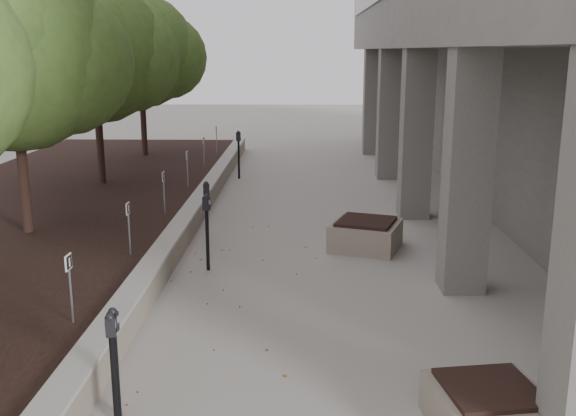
# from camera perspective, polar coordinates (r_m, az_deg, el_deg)

# --- Properties ---
(retaining_wall) EXTENTS (0.39, 26.00, 0.50)m
(retaining_wall) POSITION_cam_1_polar(r_m,az_deg,el_deg) (14.34, -8.95, -1.60)
(retaining_wall) COLOR gray
(retaining_wall) RESTS_ON ground
(planting_bed) EXTENTS (7.00, 26.00, 0.40)m
(planting_bed) POSITION_cam_1_polar(r_m,az_deg,el_deg) (15.43, -22.50, -1.59)
(planting_bed) COLOR black
(planting_bed) RESTS_ON ground
(crabapple_tree_3) EXTENTS (4.60, 4.00, 5.44)m
(crabapple_tree_3) POSITION_cam_1_polar(r_m,az_deg,el_deg) (13.79, -22.56, 9.06)
(crabapple_tree_3) COLOR #3C5F24
(crabapple_tree_3) RESTS_ON planting_bed
(crabapple_tree_4) EXTENTS (4.60, 4.00, 5.44)m
(crabapple_tree_4) POSITION_cam_1_polar(r_m,az_deg,el_deg) (18.48, -16.34, 10.42)
(crabapple_tree_4) COLOR #3C5F24
(crabapple_tree_4) RESTS_ON planting_bed
(crabapple_tree_5) EXTENTS (4.60, 4.00, 5.44)m
(crabapple_tree_5) POSITION_cam_1_polar(r_m,az_deg,el_deg) (23.29, -12.63, 11.16)
(crabapple_tree_5) COLOR #3C5F24
(crabapple_tree_5) RESTS_ON planting_bed
(parking_sign_3) EXTENTS (0.04, 0.22, 0.96)m
(parking_sign_3) POSITION_cam_1_polar(r_m,az_deg,el_deg) (9.20, -18.36, -6.68)
(parking_sign_3) COLOR black
(parking_sign_3) RESTS_ON planting_bed
(parking_sign_4) EXTENTS (0.04, 0.22, 0.96)m
(parking_sign_4) POSITION_cam_1_polar(r_m,az_deg,el_deg) (11.93, -13.63, -1.78)
(parking_sign_4) COLOR black
(parking_sign_4) RESTS_ON planting_bed
(parking_sign_5) EXTENTS (0.04, 0.22, 0.96)m
(parking_sign_5) POSITION_cam_1_polar(r_m,az_deg,el_deg) (14.77, -10.70, 1.28)
(parking_sign_5) COLOR black
(parking_sign_5) RESTS_ON planting_bed
(parking_sign_6) EXTENTS (0.04, 0.22, 0.96)m
(parking_sign_6) POSITION_cam_1_polar(r_m,az_deg,el_deg) (17.66, -8.72, 3.35)
(parking_sign_6) COLOR black
(parking_sign_6) RESTS_ON planting_bed
(parking_sign_7) EXTENTS (0.04, 0.22, 0.96)m
(parking_sign_7) POSITION_cam_1_polar(r_m,az_deg,el_deg) (20.58, -7.30, 4.83)
(parking_sign_7) COLOR black
(parking_sign_7) RESTS_ON planting_bed
(parking_sign_8) EXTENTS (0.04, 0.22, 0.96)m
(parking_sign_8) POSITION_cam_1_polar(r_m,az_deg,el_deg) (23.52, -6.23, 5.94)
(parking_sign_8) COLOR black
(parking_sign_8) RESTS_ON planting_bed
(parking_meter_1) EXTENTS (0.14, 0.12, 1.27)m
(parking_meter_1) POSITION_cam_1_polar(r_m,az_deg,el_deg) (7.48, -14.93, -13.29)
(parking_meter_1) COLOR black
(parking_meter_1) RESTS_ON ground
(parking_meter_2) EXTENTS (0.13, 0.10, 1.28)m
(parking_meter_2) POSITION_cam_1_polar(r_m,az_deg,el_deg) (7.57, -14.72, -12.86)
(parking_meter_2) COLOR black
(parking_meter_2) RESTS_ON ground
(parking_meter_3) EXTENTS (0.16, 0.14, 1.37)m
(parking_meter_3) POSITION_cam_1_polar(r_m,az_deg,el_deg) (13.52, -7.05, -0.54)
(parking_meter_3) COLOR black
(parking_meter_3) RESTS_ON ground
(parking_meter_4) EXTENTS (0.17, 0.14, 1.44)m
(parking_meter_4) POSITION_cam_1_polar(r_m,az_deg,el_deg) (12.05, -7.02, -2.12)
(parking_meter_4) COLOR black
(parking_meter_4) RESTS_ON ground
(parking_meter_5) EXTENTS (0.17, 0.15, 1.52)m
(parking_meter_5) POSITION_cam_1_polar(r_m,az_deg,el_deg) (20.71, -4.30, 4.62)
(parking_meter_5) COLOR black
(parking_meter_5) RESTS_ON ground
(planter_front) EXTENTS (1.29, 1.29, 0.53)m
(planter_front) POSITION_cam_1_polar(r_m,az_deg,el_deg) (7.56, 16.98, -16.31)
(planter_front) COLOR gray
(planter_front) RESTS_ON ground
(planter_back) EXTENTS (1.64, 1.64, 0.60)m
(planter_back) POSITION_cam_1_polar(r_m,az_deg,el_deg) (13.49, 6.76, -2.26)
(planter_back) COLOR gray
(planter_back) RESTS_ON ground
(berry_scatter) EXTENTS (3.30, 14.10, 0.02)m
(berry_scatter) POSITION_cam_1_polar(r_m,az_deg,el_deg) (10.42, -3.31, -8.69)
(berry_scatter) COLOR maroon
(berry_scatter) RESTS_ON ground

